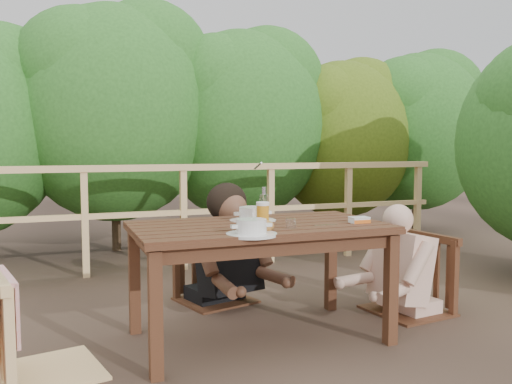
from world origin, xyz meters
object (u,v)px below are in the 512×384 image
object	(u,v)px
chair_left	(46,275)
tumbler	(291,224)
diner_right	(413,223)
butter_tub	(359,221)
chair_right	(409,240)
soup_far	(253,215)
chair_far	(215,235)
table	(259,283)
soup_near	(252,227)
beer_glass	(263,215)
woman	(214,211)
bottle	(264,206)
bread_roll	(264,226)

from	to	relation	value
chair_left	tumbler	world-z (taller)	chair_left
diner_right	butter_tub	world-z (taller)	diner_right
chair_right	soup_far	distance (m)	1.18
chair_far	diner_right	distance (m)	1.44
table	chair_left	size ratio (longest dim) A/B	1.44
chair_right	diner_right	world-z (taller)	diner_right
butter_tub	soup_near	bearing A→B (deg)	-167.31
butter_tub	soup_far	bearing A→B (deg)	151.08
soup_far	chair_right	bearing A→B (deg)	-2.17
beer_glass	table	bearing A→B (deg)	95.28
woman	bottle	distance (m)	0.85
table	soup_near	bearing A→B (deg)	-117.39
chair_left	tumbler	size ratio (longest dim) A/B	14.95
chair_right	bottle	xyz separation A→B (m)	(-1.13, -0.07, 0.30)
diner_right	woman	bearing A→B (deg)	50.63
chair_far	soup_near	xyz separation A→B (m)	(-0.14, -1.18, 0.23)
butter_tub	diner_right	bearing A→B (deg)	27.34
soup_far	butter_tub	xyz separation A→B (m)	(0.57, -0.34, -0.02)
soup_far	tumbler	world-z (taller)	soup_far
soup_near	woman	bearing A→B (deg)	83.18
soup_far	beer_glass	bearing A→B (deg)	-94.29
chair_right	soup_far	world-z (taller)	chair_right
bottle	beer_glass	bearing A→B (deg)	-115.85
tumbler	diner_right	bearing A→B (deg)	17.41
table	bottle	world-z (taller)	bottle
woman	bread_roll	bearing A→B (deg)	71.94
chair_far	chair_right	size ratio (longest dim) A/B	0.98
beer_glass	woman	bearing A→B (deg)	91.78
chair_left	woman	distance (m)	1.54
soup_near	bottle	bearing A→B (deg)	59.35
woman	soup_near	size ratio (longest dim) A/B	5.04
chair_far	soup_far	world-z (taller)	chair_far
chair_left	chair_right	bearing A→B (deg)	-97.32
woman	butter_tub	size ratio (longest dim) A/B	11.94
table	woman	bearing A→B (deg)	91.58
woman	chair_right	bearing A→B (deg)	131.76
soup_near	soup_far	size ratio (longest dim) A/B	0.94
soup_far	bread_roll	xyz separation A→B (m)	(-0.09, -0.41, -0.01)
chair_far	butter_tub	size ratio (longest dim) A/B	8.78
soup_near	butter_tub	size ratio (longest dim) A/B	2.37
woman	diner_right	world-z (taller)	woman
soup_near	tumbler	world-z (taller)	soup_near
beer_glass	butter_tub	size ratio (longest dim) A/B	1.30
chair_far	tumbler	xyz separation A→B (m)	(0.13, -1.09, 0.22)
bottle	tumbler	xyz separation A→B (m)	(0.06, -0.27, -0.08)
table	chair_left	xyz separation A→B (m)	(-1.20, -0.09, 0.17)
table	butter_tub	world-z (taller)	butter_tub
chair_far	bread_roll	distance (m)	1.13
chair_far	diner_right	world-z (taller)	diner_right
table	bottle	size ratio (longest dim) A/B	6.46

